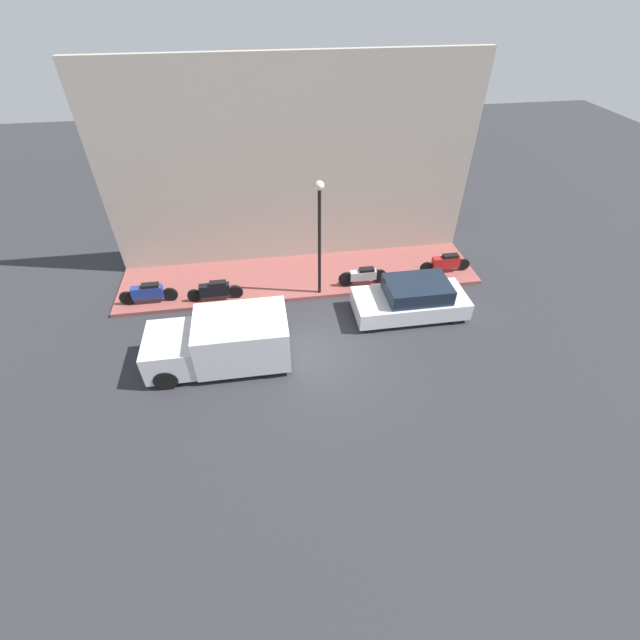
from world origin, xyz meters
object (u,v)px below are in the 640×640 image
at_px(motorcycle_red, 446,263).
at_px(scooter_silver, 363,276).
at_px(delivery_van, 221,342).
at_px(motorcycle_blue, 148,293).
at_px(parked_car, 412,299).
at_px(streetlamp, 319,225).
at_px(motorcycle_black, 215,290).

distance_m(motorcycle_red, scooter_silver, 3.61).
distance_m(delivery_van, motorcycle_blue, 4.48).
bearing_deg(parked_car, streetlamp, 62.71).
xyz_separation_m(motorcycle_red, motorcycle_blue, (-0.32, 11.87, 0.01)).
bearing_deg(motorcycle_blue, delivery_van, -140.78).
bearing_deg(motorcycle_black, motorcycle_blue, 85.50).
bearing_deg(delivery_van, parked_car, -77.52).
bearing_deg(parked_car, scooter_silver, 35.80).
relative_size(motorcycle_red, motorcycle_blue, 1.00).
bearing_deg(motorcycle_blue, motorcycle_black, -94.50).
distance_m(parked_car, delivery_van, 6.99).
distance_m(motorcycle_blue, streetlamp, 6.94).
distance_m(motorcycle_red, motorcycle_blue, 11.87).
relative_size(parked_car, streetlamp, 0.91).
xyz_separation_m(parked_car, motorcycle_blue, (1.96, 9.65, -0.06)).
bearing_deg(motorcycle_red, delivery_van, 112.74).
bearing_deg(parked_car, delivery_van, 102.48).
bearing_deg(delivery_van, streetlamp, -49.26).
height_order(parked_car, streetlamp, streetlamp).
bearing_deg(scooter_silver, parked_car, -144.20).
height_order(motorcycle_red, motorcycle_black, motorcycle_red).
bearing_deg(delivery_van, motorcycle_black, 5.96).
distance_m(scooter_silver, motorcycle_blue, 8.28).
distance_m(delivery_van, motorcycle_black, 3.30).
xyz_separation_m(delivery_van, scooter_silver, (3.41, -5.45, -0.32)).
height_order(scooter_silver, motorcycle_blue, motorcycle_blue).
bearing_deg(streetlamp, delivery_van, 130.74).
height_order(motorcycle_blue, streetlamp, streetlamp).
bearing_deg(motorcycle_blue, motorcycle_red, -88.45).
bearing_deg(delivery_van, motorcycle_blue, 39.22).
bearing_deg(scooter_silver, motorcycle_blue, 89.61).
bearing_deg(motorcycle_red, parked_car, 135.75).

